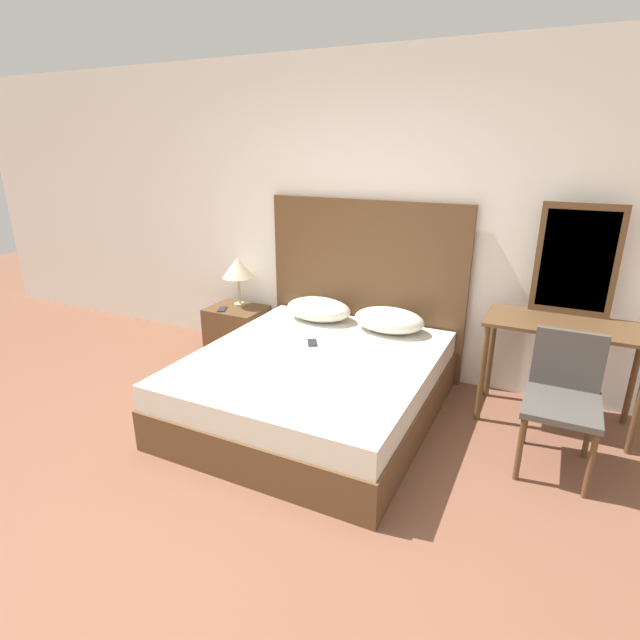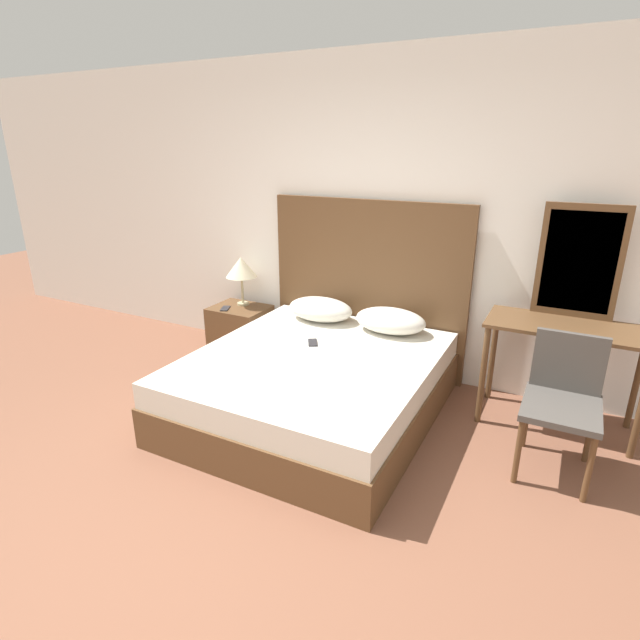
# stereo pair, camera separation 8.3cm
# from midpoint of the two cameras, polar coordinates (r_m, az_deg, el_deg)

# --- Properties ---
(ground_plane) EXTENTS (16.00, 16.00, 0.00)m
(ground_plane) POSITION_cam_midpoint_polar(r_m,az_deg,el_deg) (2.92, -13.80, -23.66)
(ground_plane) COLOR brown
(wall_back) EXTENTS (10.00, 0.06, 2.70)m
(wall_back) POSITION_cam_midpoint_polar(r_m,az_deg,el_deg) (4.40, 7.28, 11.26)
(wall_back) COLOR white
(wall_back) RESTS_ON ground_plane
(bed) EXTENTS (1.72, 1.95, 0.49)m
(bed) POSITION_cam_midpoint_polar(r_m,az_deg,el_deg) (3.81, -0.06, -7.47)
(bed) COLOR brown
(bed) RESTS_ON ground_plane
(headboard) EXTENTS (1.81, 0.05, 1.53)m
(headboard) POSITION_cam_midpoint_polar(r_m,az_deg,el_deg) (4.47, 5.90, 3.78)
(headboard) COLOR brown
(headboard) RESTS_ON ground_plane
(pillow_left) EXTENTS (0.59, 0.39, 0.20)m
(pillow_left) POSITION_cam_midpoint_polar(r_m,az_deg,el_deg) (4.42, 0.57, 1.25)
(pillow_left) COLOR silver
(pillow_left) RESTS_ON bed
(pillow_right) EXTENTS (0.59, 0.39, 0.20)m
(pillow_right) POSITION_cam_midpoint_polar(r_m,az_deg,el_deg) (4.18, 8.60, -0.07)
(pillow_right) COLOR silver
(pillow_right) RESTS_ON bed
(phone_on_bed) EXTENTS (0.14, 0.16, 0.01)m
(phone_on_bed) POSITION_cam_midpoint_polar(r_m,az_deg,el_deg) (3.93, -0.24, -2.60)
(phone_on_bed) COLOR #232328
(phone_on_bed) RESTS_ON bed
(nightstand) EXTENTS (0.54, 0.43, 0.47)m
(nightstand) POSITION_cam_midpoint_polar(r_m,az_deg,el_deg) (4.98, -8.60, -1.10)
(nightstand) COLOR brown
(nightstand) RESTS_ON ground_plane
(table_lamp) EXTENTS (0.30, 0.30, 0.48)m
(table_lamp) POSITION_cam_midpoint_polar(r_m,az_deg,el_deg) (4.88, -8.52, 5.92)
(table_lamp) COLOR tan
(table_lamp) RESTS_ON nightstand
(phone_on_nightstand) EXTENTS (0.13, 0.17, 0.01)m
(phone_on_nightstand) POSITION_cam_midpoint_polar(r_m,az_deg,el_deg) (4.88, -10.31, 1.31)
(phone_on_nightstand) COLOR #232328
(phone_on_nightstand) RESTS_ON nightstand
(vanity_desk) EXTENTS (1.07, 0.50, 0.78)m
(vanity_desk) POSITION_cam_midpoint_polar(r_m,az_deg,el_deg) (3.92, 26.77, -2.35)
(vanity_desk) COLOR brown
(vanity_desk) RESTS_ON ground_plane
(vanity_mirror) EXTENTS (0.55, 0.03, 0.81)m
(vanity_mirror) POSITION_cam_midpoint_polar(r_m,az_deg,el_deg) (3.99, 28.05, 5.89)
(vanity_mirror) COLOR brown
(vanity_mirror) RESTS_ON vanity_desk
(chair) EXTENTS (0.44, 0.50, 0.86)m
(chair) POSITION_cam_midpoint_polar(r_m,az_deg,el_deg) (3.48, 26.67, -7.66)
(chair) COLOR #4C4742
(chair) RESTS_ON ground_plane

